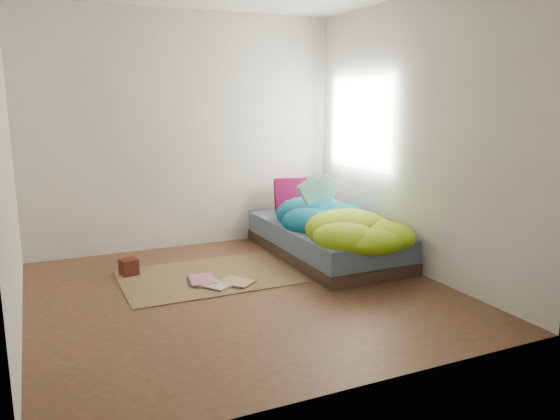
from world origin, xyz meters
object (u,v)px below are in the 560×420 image
at_px(pillow_magenta, 292,196).
at_px(floor_book_a, 208,288).
at_px(open_book, 319,181).
at_px(wooden_box, 129,267).
at_px(bed, 325,240).
at_px(floor_book_b, 190,281).

bearing_deg(pillow_magenta, floor_book_a, -124.59).
bearing_deg(floor_book_a, open_book, -9.15).
distance_m(pillow_magenta, open_book, 0.69).
bearing_deg(open_book, wooden_box, 171.98).
bearing_deg(bed, floor_book_a, -160.32).
relative_size(bed, open_book, 4.79).
distance_m(bed, pillow_magenta, 0.81).
bearing_deg(floor_book_b, bed, 18.48).
relative_size(bed, floor_book_b, 6.45).
height_order(bed, pillow_magenta, pillow_magenta).
height_order(open_book, wooden_box, open_book).
bearing_deg(bed, open_book, 114.61).
distance_m(pillow_magenta, wooden_box, 2.11).
relative_size(bed, pillow_magenta, 4.97).
bearing_deg(floor_book_a, floor_book_b, 82.64).
xyz_separation_m(floor_book_a, floor_book_b, (-0.11, 0.23, 0.00)).
relative_size(bed, wooden_box, 13.14).
distance_m(wooden_box, floor_book_b, 0.67).
bearing_deg(floor_book_b, open_book, 21.64).
bearing_deg(floor_book_a, wooden_box, 96.33).
bearing_deg(pillow_magenta, open_book, -74.53).
bearing_deg(bed, wooden_box, 174.81).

